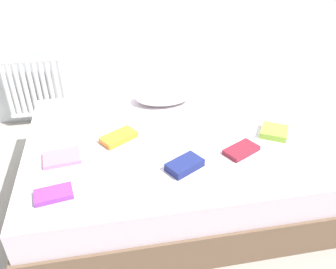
{
  "coord_description": "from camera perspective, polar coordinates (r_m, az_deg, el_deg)",
  "views": [
    {
      "loc": [
        -0.39,
        -2.01,
        1.85
      ],
      "look_at": [
        0.0,
        0.05,
        0.48
      ],
      "focal_mm": 37.3,
      "sensor_mm": 36.0,
      "label": 1
    }
  ],
  "objects": [
    {
      "name": "textbook_white",
      "position": [
        2.7,
        10.08,
        2.94
      ],
      "size": [
        0.3,
        0.29,
        0.02
      ],
      "primitive_type": "cube",
      "rotation": [
        0.0,
        0.0,
        -0.59
      ],
      "color": "white",
      "rests_on": "bed"
    },
    {
      "name": "textbook_pink",
      "position": [
        2.32,
        -16.93,
        -3.63
      ],
      "size": [
        0.25,
        0.2,
        0.03
      ],
      "primitive_type": "cube",
      "rotation": [
        0.0,
        0.0,
        0.12
      ],
      "color": "pink",
      "rests_on": "bed"
    },
    {
      "name": "radiator",
      "position": [
        3.58,
        -20.9,
        7.18
      ],
      "size": [
        0.56,
        0.04,
        0.6
      ],
      "color": "white",
      "rests_on": "ground"
    },
    {
      "name": "textbook_purple",
      "position": [
        2.06,
        -18.18,
        -9.25
      ],
      "size": [
        0.22,
        0.15,
        0.03
      ],
      "primitive_type": "cube",
      "rotation": [
        0.0,
        0.0,
        0.17
      ],
      "color": "purple",
      "rests_on": "bed"
    },
    {
      "name": "bed",
      "position": [
        2.59,
        0.2,
        -4.9
      ],
      "size": [
        2.0,
        1.5,
        0.5
      ],
      "color": "brown",
      "rests_on": "ground"
    },
    {
      "name": "ground_plane",
      "position": [
        2.75,
        0.19,
        -8.96
      ],
      "size": [
        8.0,
        8.0,
        0.0
      ],
      "primitive_type": "plane",
      "color": "#9E998E"
    },
    {
      "name": "textbook_lime",
      "position": [
        2.56,
        16.97,
        0.43
      ],
      "size": [
        0.25,
        0.25,
        0.04
      ],
      "primitive_type": "cube",
      "rotation": [
        0.0,
        0.0,
        -0.54
      ],
      "color": "#8CC638",
      "rests_on": "bed"
    },
    {
      "name": "textbook_navy",
      "position": [
        2.14,
        2.74,
        -4.99
      ],
      "size": [
        0.26,
        0.22,
        0.05
      ],
      "primitive_type": "cube",
      "rotation": [
        0.0,
        0.0,
        0.52
      ],
      "color": "navy",
      "rests_on": "bed"
    },
    {
      "name": "textbook_maroon",
      "position": [
        2.33,
        11.9,
        -2.51
      ],
      "size": [
        0.26,
        0.22,
        0.03
      ],
      "primitive_type": "cube",
      "rotation": [
        0.0,
        0.0,
        0.48
      ],
      "color": "maroon",
      "rests_on": "bed"
    },
    {
      "name": "pillow",
      "position": [
        2.86,
        -0.76,
        6.42
      ],
      "size": [
        0.47,
        0.3,
        0.12
      ],
      "primitive_type": "ellipsoid",
      "color": "white",
      "rests_on": "bed"
    },
    {
      "name": "textbook_orange",
      "position": [
        2.42,
        -8.05,
        -0.44
      ],
      "size": [
        0.28,
        0.24,
        0.04
      ],
      "primitive_type": "cube",
      "rotation": [
        0.0,
        0.0,
        0.57
      ],
      "color": "orange",
      "rests_on": "bed"
    }
  ]
}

